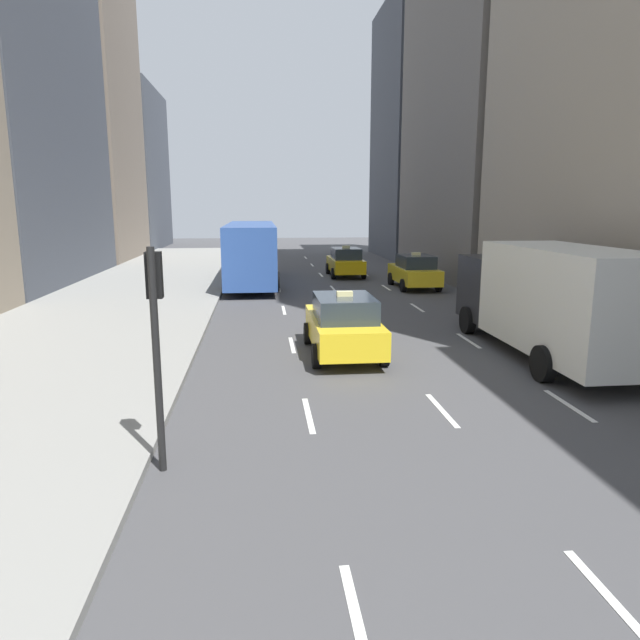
# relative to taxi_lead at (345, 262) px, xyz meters

# --- Properties ---
(sidewalk_left) EXTENTS (8.00, 66.00, 0.15)m
(sidewalk_left) POSITION_rel_taxi_lead_xyz_m (-11.00, -10.08, -0.81)
(sidewalk_left) COLOR gray
(sidewalk_left) RESTS_ON ground
(lane_markings) EXTENTS (5.72, 56.00, 0.01)m
(lane_markings) POSITION_rel_taxi_lead_xyz_m (-1.40, -14.08, -0.87)
(lane_markings) COLOR white
(lane_markings) RESTS_ON ground
(taxi_lead) EXTENTS (2.02, 4.40, 1.87)m
(taxi_lead) POSITION_rel_taxi_lead_xyz_m (0.00, 0.00, 0.00)
(taxi_lead) COLOR yellow
(taxi_lead) RESTS_ON ground
(taxi_second) EXTENTS (2.02, 4.40, 1.87)m
(taxi_second) POSITION_rel_taxi_lead_xyz_m (-2.80, -18.37, 0.00)
(taxi_second) COLOR yellow
(taxi_second) RESTS_ON ground
(taxi_third) EXTENTS (2.02, 4.40, 1.87)m
(taxi_third) POSITION_rel_taxi_lead_xyz_m (2.80, -5.40, 0.00)
(taxi_third) COLOR yellow
(taxi_third) RESTS_ON ground
(city_bus) EXTENTS (2.80, 11.61, 3.25)m
(city_bus) POSITION_rel_taxi_lead_xyz_m (-5.61, -2.63, 0.91)
(city_bus) COLOR #2D519E
(city_bus) RESTS_ON ground
(box_truck) EXTENTS (2.58, 8.40, 3.15)m
(box_truck) POSITION_rel_taxi_lead_xyz_m (2.80, -19.25, 0.83)
(box_truck) COLOR #262628
(box_truck) RESTS_ON ground
(traffic_light_pole) EXTENTS (0.24, 0.42, 3.60)m
(traffic_light_pole) POSITION_rel_taxi_lead_xyz_m (-6.75, -25.20, 1.53)
(traffic_light_pole) COLOR black
(traffic_light_pole) RESTS_ON ground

